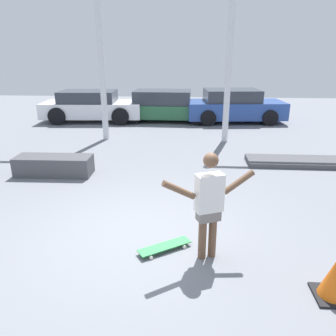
{
  "coord_description": "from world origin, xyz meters",
  "views": [
    {
      "loc": [
        0.89,
        -4.66,
        2.83
      ],
      "look_at": [
        0.47,
        1.32,
        0.72
      ],
      "focal_mm": 35.0,
      "sensor_mm": 36.0,
      "label": 1
    }
  ],
  "objects": [
    {
      "name": "ground_plane",
      "position": [
        0.0,
        0.0,
        0.0
      ],
      "size": [
        36.0,
        36.0,
        0.0
      ],
      "primitive_type": "plane",
      "color": "slate"
    },
    {
      "name": "skateboarder",
      "position": [
        1.17,
        -0.52,
        0.89
      ],
      "size": [
        1.3,
        0.6,
        1.59
      ],
      "rotation": [
        0.0,
        0.0,
        0.39
      ],
      "color": "brown",
      "rests_on": "ground_plane"
    },
    {
      "name": "skateboard",
      "position": [
        0.54,
        -0.4,
        0.06
      ],
      "size": [
        0.81,
        0.64,
        0.08
      ],
      "rotation": [
        0.0,
        0.0,
        0.59
      ],
      "color": "#338C4C",
      "rests_on": "ground_plane"
    },
    {
      "name": "grind_box",
      "position": [
        -2.43,
        2.68,
        0.23
      ],
      "size": [
        1.85,
        0.67,
        0.47
      ],
      "primitive_type": "cube",
      "rotation": [
        0.0,
        0.0,
        0.02
      ],
      "color": "#47474C",
      "rests_on": "ground_plane"
    },
    {
      "name": "manual_pad",
      "position": [
        4.22,
        3.93,
        0.06
      ],
      "size": [
        3.56,
        0.92,
        0.13
      ],
      "primitive_type": "cube",
      "rotation": [
        0.0,
        0.0,
        -0.0
      ],
      "color": "#47474C",
      "rests_on": "ground_plane"
    },
    {
      "name": "canopy_support_left",
      "position": [
        -4.41,
        6.25,
        3.18
      ],
      "size": [
        4.94,
        0.2,
        5.23
      ],
      "color": "silver",
      "rests_on": "ground_plane"
    },
    {
      "name": "canopy_support_right",
      "position": [
        4.41,
        6.25,
        3.18
      ],
      "size": [
        4.94,
        0.2,
        5.23
      ],
      "color": "silver",
      "rests_on": "ground_plane"
    },
    {
      "name": "parked_car_white",
      "position": [
        -3.44,
        9.38,
        0.65
      ],
      "size": [
        4.34,
        2.15,
        1.31
      ],
      "rotation": [
        0.0,
        0.0,
        0.07
      ],
      "color": "white",
      "rests_on": "ground_plane"
    },
    {
      "name": "parked_car_green",
      "position": [
        -0.24,
        9.7,
        0.63
      ],
      "size": [
        4.41,
        1.95,
        1.31
      ],
      "rotation": [
        0.0,
        0.0,
        -0.02
      ],
      "color": "#28603D",
      "rests_on": "ground_plane"
    },
    {
      "name": "parked_car_blue",
      "position": [
        2.72,
        9.69,
        0.67
      ],
      "size": [
        4.27,
        2.3,
        1.37
      ],
      "rotation": [
        0.0,
        0.0,
        0.1
      ],
      "color": "#284793",
      "rests_on": "ground_plane"
    },
    {
      "name": "traffic_cone",
      "position": [
        2.67,
        -1.26,
        0.28
      ],
      "size": [
        0.44,
        0.44,
        0.58
      ],
      "color": "black",
      "rests_on": "ground_plane"
    }
  ]
}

